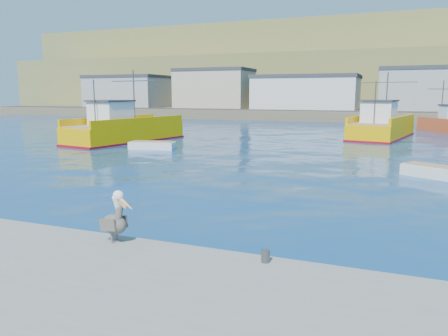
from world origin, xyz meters
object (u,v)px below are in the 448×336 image
skiff_left (152,146)px  skiff_mid (439,173)px  pelican (115,220)px  trawler_yellow_b (381,127)px  trawler_yellow_a (124,130)px  boat_orange (445,124)px

skiff_left → skiff_mid: bearing=-13.9°
pelican → trawler_yellow_b: bearing=82.0°
trawler_yellow_a → skiff_left: size_ratio=3.37×
trawler_yellow_b → boat_orange: (6.62, 10.03, -0.10)m
pelican → skiff_mid: bearing=60.7°
skiff_left → skiff_mid: (20.27, -5.00, 0.00)m
trawler_yellow_b → skiff_left: trawler_yellow_b is taller
skiff_left → pelican: 23.77m
trawler_yellow_b → skiff_left: 23.42m
skiff_left → pelican: (11.39, -20.85, 0.85)m
trawler_yellow_b → skiff_left: (-16.63, -16.47, -0.83)m
trawler_yellow_a → skiff_mid: (25.57, -8.88, -0.84)m
boat_orange → pelican: size_ratio=5.38×
skiff_mid → trawler_yellow_a: bearing=160.8°
boat_orange → skiff_left: (-23.25, -26.50, -0.73)m
trawler_yellow_b → skiff_left: bearing=-135.3°
trawler_yellow_b → pelican: (-5.24, -37.31, 0.03)m
trawler_yellow_a → pelican: bearing=-56.0°
pelican → skiff_left: bearing=118.7°
trawler_yellow_a → trawler_yellow_b: bearing=29.8°
boat_orange → skiff_left: boat_orange is taller
boat_orange → pelican: boat_orange is taller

